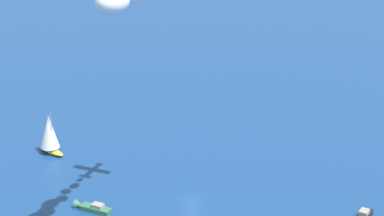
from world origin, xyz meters
The scene contains 3 objects.
ground_plane centered at (0.00, 0.00, 0.00)m, with size 2000.00×2000.00×0.00m, color navy.
motorboat_near_centre centered at (-2.73, -18.21, 0.56)m, with size 6.53×6.30×2.09m.
sailboat_ahead centered at (-29.84, -20.16, 4.25)m, with size 7.37×5.33×9.32m.
Camera 1 is at (121.23, -45.22, 69.18)m, focal length 74.62 mm.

